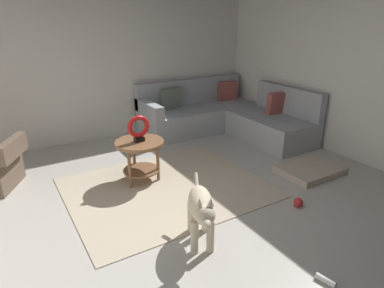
# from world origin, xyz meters

# --- Properties ---
(ground_plane) EXTENTS (6.00, 6.00, 0.10)m
(ground_plane) POSITION_xyz_m (0.00, 0.00, -0.05)
(ground_plane) COLOR #B7B2A8
(wall_back) EXTENTS (6.00, 0.12, 2.70)m
(wall_back) POSITION_xyz_m (0.00, 2.94, 1.35)
(wall_back) COLOR silver
(wall_back) RESTS_ON ground_plane
(wall_right) EXTENTS (0.12, 6.00, 2.70)m
(wall_right) POSITION_xyz_m (2.94, 0.00, 1.35)
(wall_right) COLOR silver
(wall_right) RESTS_ON ground_plane
(area_rug) EXTENTS (2.30, 1.90, 0.01)m
(area_rug) POSITION_xyz_m (0.15, 0.70, 0.01)
(area_rug) COLOR #BCAD93
(area_rug) RESTS_ON ground_plane
(sectional_couch) EXTENTS (2.20, 2.25, 0.88)m
(sectional_couch) POSITION_xyz_m (1.99, 2.01, 0.29)
(sectional_couch) COLOR #9EA3A8
(sectional_couch) RESTS_ON ground_plane
(side_table) EXTENTS (0.60, 0.60, 0.54)m
(side_table) POSITION_xyz_m (-0.04, 1.04, 0.42)
(side_table) COLOR brown
(side_table) RESTS_ON ground_plane
(torus_sculpture) EXTENTS (0.28, 0.08, 0.33)m
(torus_sculpture) POSITION_xyz_m (-0.04, 1.04, 0.71)
(torus_sculpture) COLOR black
(torus_sculpture) RESTS_ON side_table
(dog_bed_mat) EXTENTS (0.80, 0.60, 0.09)m
(dog_bed_mat) POSITION_xyz_m (1.98, 0.08, 0.04)
(dog_bed_mat) COLOR #B2A38E
(dog_bed_mat) RESTS_ON ground_plane
(dog) EXTENTS (0.43, 0.79, 0.63)m
(dog) POSITION_xyz_m (-0.07, -0.42, 0.38)
(dog) COLOR beige
(dog) RESTS_ON ground_plane
(dog_toy_ball) EXTENTS (0.11, 0.11, 0.11)m
(dog_toy_ball) POSITION_xyz_m (1.19, -0.43, 0.05)
(dog_toy_ball) COLOR red
(dog_toy_ball) RESTS_ON ground_plane
(dog_toy_rope) EXTENTS (0.08, 0.17, 0.05)m
(dog_toy_rope) POSITION_xyz_m (0.51, -1.33, 0.03)
(dog_toy_rope) COLOR silver
(dog_toy_rope) RESTS_ON ground_plane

